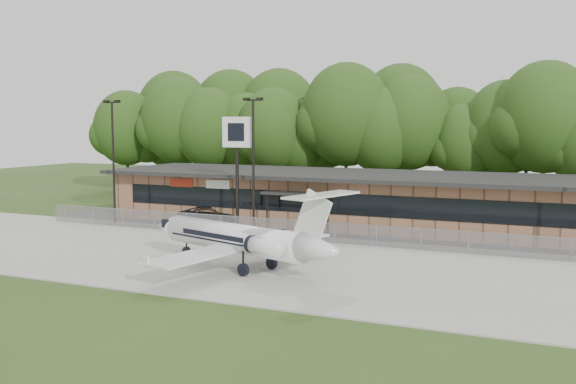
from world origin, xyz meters
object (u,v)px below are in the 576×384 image
at_px(business_jet, 241,240).
at_px(suv, 211,215).
at_px(pole_sign, 237,144).
at_px(terminal, 348,198).

height_order(business_jet, suv, business_jet).
bearing_deg(pole_sign, terminal, 44.94).
bearing_deg(terminal, suv, -156.59).
bearing_deg(suv, pole_sign, -141.80).
bearing_deg(pole_sign, suv, 143.20).
distance_m(business_jet, pole_sign, 14.00).
bearing_deg(pole_sign, business_jet, -63.50).
bearing_deg(terminal, business_jet, -90.56).
xyz_separation_m(business_jet, suv, (-10.23, 14.06, -1.00)).
height_order(terminal, business_jet, business_jet).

